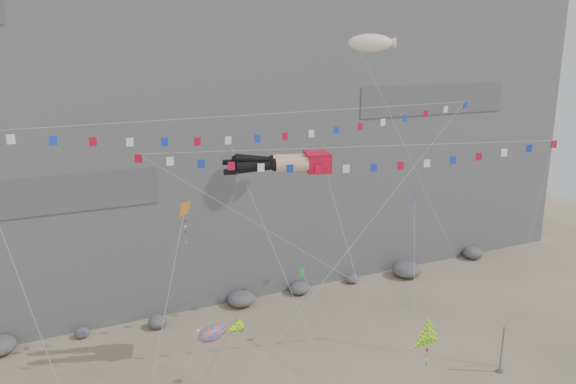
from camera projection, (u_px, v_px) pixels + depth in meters
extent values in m
cube|color=slate|center=(186.00, 30.00, 58.97)|extent=(80.00, 28.00, 50.00)
cylinder|color=slate|center=(502.00, 350.00, 40.82)|extent=(0.12, 0.12, 3.67)
cube|color=red|center=(317.00, 162.00, 38.66)|extent=(2.15, 2.56, 1.30)
cylinder|color=#D6AA85|center=(292.00, 164.00, 37.74)|extent=(2.38, 1.53, 0.96)
sphere|color=black|center=(276.00, 165.00, 37.57)|extent=(0.88, 0.88, 0.88)
cone|color=black|center=(256.00, 167.00, 37.38)|extent=(2.75, 1.50, 0.90)
cube|color=black|center=(230.00, 172.00, 37.18)|extent=(0.92, 0.60, 0.32)
cylinder|color=#D6AA85|center=(289.00, 161.00, 38.98)|extent=(2.38, 1.53, 0.96)
sphere|color=black|center=(273.00, 161.00, 38.81)|extent=(0.88, 0.88, 0.88)
cone|color=black|center=(254.00, 160.00, 38.58)|extent=(2.76, 1.50, 0.96)
cube|color=black|center=(229.00, 162.00, 38.33)|extent=(0.92, 0.60, 0.32)
cylinder|color=gray|center=(361.00, 305.00, 34.55)|extent=(0.03, 0.03, 20.46)
cylinder|color=gray|center=(208.00, 289.00, 33.01)|extent=(0.03, 0.03, 26.37)
cylinder|color=gray|center=(433.00, 262.00, 39.84)|extent=(0.03, 0.03, 19.87)
cube|color=slate|center=(498.00, 365.00, 42.02)|extent=(0.16, 0.16, 0.10)
cylinder|color=gray|center=(155.00, 365.00, 28.97)|extent=(0.03, 0.03, 16.90)
cylinder|color=gray|center=(435.00, 199.00, 43.50)|extent=(0.03, 0.03, 27.16)
cube|color=slate|center=(506.00, 368.00, 41.72)|extent=(0.16, 0.16, 0.10)
cylinder|color=gray|center=(292.00, 294.00, 34.70)|extent=(0.03, 0.03, 22.57)
cylinder|color=gray|center=(414.00, 309.00, 37.43)|extent=(0.03, 0.03, 17.08)
cylinder|color=gray|center=(354.00, 368.00, 33.89)|extent=(0.03, 0.03, 13.88)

